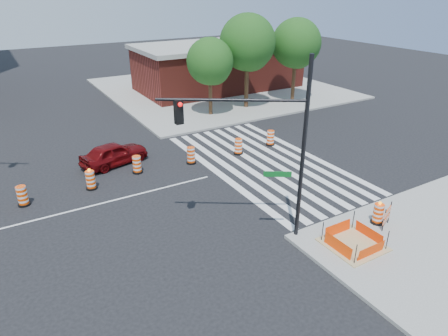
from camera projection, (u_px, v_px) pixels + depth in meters
The scene contains 19 objects.
ground at pixel (81, 209), 19.46m from camera, with size 120.00×120.00×0.00m, color black.
sidewalk_ne at pixel (218, 88), 41.81m from camera, with size 22.00×22.00×0.15m, color gray.
crosswalk_east at pixel (264, 162), 24.49m from camera, with size 6.75×13.50×0.01m.
lane_centerline at pixel (81, 209), 19.46m from camera, with size 14.00×0.12×0.01m, color silver.
excavation_pit at pixel (353, 244), 16.46m from camera, with size 2.20×2.20×0.90m.
brick_storefront at pixel (218, 66), 40.87m from camera, with size 16.50×8.50×4.60m.
red_coupe at pixel (114, 154), 23.99m from camera, with size 1.64×4.08×1.39m, color #5F080A.
signal_pole_se at pixel (263, 135), 15.39m from camera, with size 4.92×3.18×7.58m.
pit_drum at pixel (378, 214), 17.84m from camera, with size 0.56×0.56×1.10m.
barricade at pixel (387, 215), 17.49m from camera, with size 0.87×0.40×1.09m.
tree_north_c at pixel (210, 64), 31.50m from camera, with size 3.71×3.71×6.31m.
tree_north_d at pixel (248, 46), 33.09m from camera, with size 4.67×4.67×7.94m.
tree_north_e at pixel (296, 46), 35.37m from camera, with size 4.37×4.37×7.42m.
median_drum_3 at pixel (23, 196), 19.58m from camera, with size 0.60×0.60×1.02m.
median_drum_4 at pixel (91, 180), 21.17m from camera, with size 0.60×0.60×1.18m.
median_drum_5 at pixel (137, 165), 22.99m from camera, with size 0.60×0.60×1.02m.
median_drum_6 at pixel (191, 156), 24.22m from camera, with size 0.60×0.60×1.02m.
median_drum_7 at pixel (238, 147), 25.56m from camera, with size 0.60×0.60×1.02m.
median_drum_8 at pixel (270, 138), 26.98m from camera, with size 0.60×0.60×1.02m.
Camera 1 is at (-2.51, -18.06, 9.94)m, focal length 32.00 mm.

